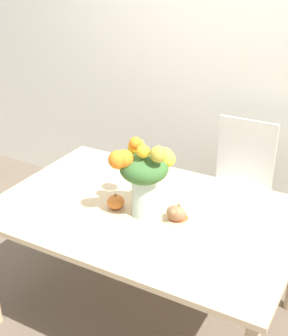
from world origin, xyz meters
TOP-DOWN VIEW (x-y plane):
  - ground_plane at (0.00, 0.00)m, footprint 12.00×12.00m
  - wall_back at (0.00, 1.30)m, footprint 8.00×0.06m
  - dining_table at (0.00, 0.00)m, footprint 1.59×1.06m
  - flower_vase at (0.01, -0.04)m, footprint 0.29×0.30m
  - pumpkin at (-0.15, -0.07)m, footprint 0.09×0.09m
  - turkey_figurine at (0.18, -0.00)m, footprint 0.10×0.14m
  - dining_chair_near_window at (0.22, 0.90)m, footprint 0.42×0.42m

SIDE VIEW (x-z plane):
  - ground_plane at x=0.00m, z-range 0.00..0.00m
  - dining_chair_near_window at x=0.22m, z-range 0.02..0.96m
  - dining_table at x=0.00m, z-range 0.29..1.02m
  - pumpkin at x=-0.15m, z-range 0.72..0.81m
  - turkey_figurine at x=0.18m, z-range 0.73..0.81m
  - flower_vase at x=0.01m, z-range 0.76..1.18m
  - wall_back at x=0.00m, z-range 0.00..2.70m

